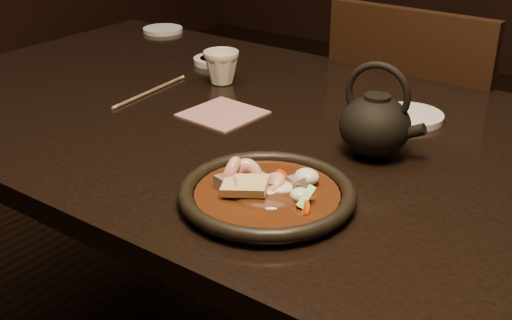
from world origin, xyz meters
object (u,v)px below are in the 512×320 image
Objects in this scene: plate at (267,195)px; teapot at (376,122)px; table at (255,155)px; chair at (416,156)px; tea_cup at (221,66)px.

plate is 0.25m from teapot.
table is 0.61m from chair.
table is 9.88× the size of teapot.
tea_cup is 0.47m from teapot.
tea_cup is at bearing 145.05° from table.
table is 0.26m from tea_cup.
plate is at bearing -50.74° from table.
plate is 0.56m from tea_cup.
tea_cup is 0.49× the size of teapot.
plate is (0.09, -0.82, 0.27)m from chair.
chair is at bearing 54.77° from tea_cup.
plate reaches higher than table.
plate is at bearing 97.15° from chair.
plate is 3.30× the size of tea_cup.
chair reaches higher than table.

